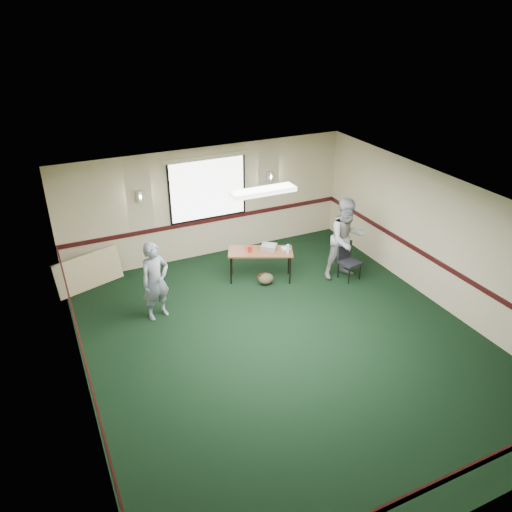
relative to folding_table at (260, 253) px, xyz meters
name	(u,v)px	position (x,y,z in m)	size (l,w,h in m)	color
ground	(286,343)	(-0.59, -2.34, -0.66)	(8.00, 8.00, 0.00)	black
room_shell	(239,223)	(-0.59, -0.21, 0.92)	(8.00, 8.02, 8.00)	#C9BB91
folding_table	(260,253)	(0.00, 0.00, 0.00)	(1.53, 1.10, 0.71)	#563018
projector	(269,247)	(0.20, -0.01, 0.11)	(0.33, 0.27, 0.11)	gray
game_console	(286,249)	(0.54, -0.18, 0.07)	(0.18, 0.14, 0.05)	silver
red_cup	(250,249)	(-0.23, 0.06, 0.12)	(0.09, 0.09, 0.13)	red
water_bottle	(288,249)	(0.49, -0.36, 0.16)	(0.06, 0.06, 0.21)	#9BD1FF
duffel_bag	(266,279)	(0.01, -0.26, -0.53)	(0.35, 0.27, 0.25)	#433B26
cable_coil	(265,276)	(0.13, 0.03, -0.65)	(0.32, 0.32, 0.02)	red
folded_table	(89,271)	(-3.55, 1.26, -0.27)	(1.50, 0.06, 0.77)	tan
conference_chair	(348,258)	(1.81, -0.76, -0.17)	(0.47, 0.49, 0.83)	black
person_left	(155,281)	(-2.48, -0.48, 0.15)	(0.59, 0.39, 1.62)	#3E5589
person_right	(346,239)	(1.78, -0.68, 0.28)	(0.91, 0.71, 1.87)	#7D90C2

